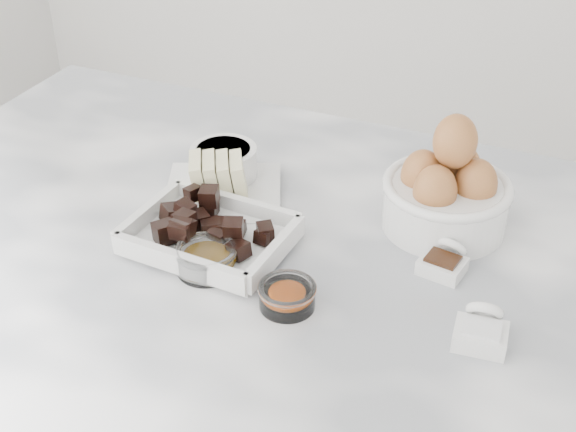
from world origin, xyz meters
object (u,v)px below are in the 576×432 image
object	(u,v)px
sugar_ramekin	(224,164)
honey_bowl	(206,259)
butter_plate	(221,185)
zest_bowl	(287,295)
salt_spoon	(481,330)
egg_bowl	(447,192)
chocolate_dish	(210,231)
vanilla_spoon	(445,261)

from	to	relation	value
sugar_ramekin	honey_bowl	world-z (taller)	sugar_ramekin
butter_plate	honey_bowl	size ratio (longest dim) A/B	2.69
zest_bowl	salt_spoon	xyz separation A→B (m)	(0.22, 0.03, -0.00)
zest_bowl	butter_plate	bearing A→B (deg)	135.31
butter_plate	salt_spoon	world-z (taller)	butter_plate
zest_bowl	honey_bowl	bearing A→B (deg)	169.08
sugar_ramekin	zest_bowl	distance (m)	0.29
sugar_ramekin	egg_bowl	world-z (taller)	egg_bowl
salt_spoon	honey_bowl	bearing A→B (deg)	-178.32
chocolate_dish	egg_bowl	distance (m)	0.32
butter_plate	vanilla_spoon	bearing A→B (deg)	-6.14
vanilla_spoon	salt_spoon	distance (m)	0.13
zest_bowl	vanilla_spoon	distance (m)	0.21
butter_plate	salt_spoon	bearing A→B (deg)	-19.91
egg_bowl	salt_spoon	distance (m)	0.23
chocolate_dish	sugar_ramekin	distance (m)	0.16
vanilla_spoon	salt_spoon	xyz separation A→B (m)	(0.07, -0.11, 0.00)
zest_bowl	sugar_ramekin	bearing A→B (deg)	131.80
chocolate_dish	salt_spoon	size ratio (longest dim) A/B	2.81
honey_bowl	zest_bowl	bearing A→B (deg)	-10.92
egg_bowl	zest_bowl	world-z (taller)	egg_bowl
honey_bowl	butter_plate	bearing A→B (deg)	111.31
vanilla_spoon	salt_spoon	world-z (taller)	salt_spoon
egg_bowl	zest_bowl	bearing A→B (deg)	-117.52
egg_bowl	zest_bowl	xyz separation A→B (m)	(-0.12, -0.24, -0.04)
butter_plate	zest_bowl	size ratio (longest dim) A/B	3.04
sugar_ramekin	salt_spoon	size ratio (longest dim) A/B	1.27
butter_plate	egg_bowl	distance (m)	0.31
chocolate_dish	butter_plate	bearing A→B (deg)	110.25
sugar_ramekin	egg_bowl	xyz separation A→B (m)	(0.32, 0.02, 0.02)
zest_bowl	vanilla_spoon	bearing A→B (deg)	43.37
chocolate_dish	sugar_ramekin	bearing A→B (deg)	110.61
chocolate_dish	vanilla_spoon	size ratio (longest dim) A/B	2.96
chocolate_dish	zest_bowl	bearing A→B (deg)	-26.81
chocolate_dish	zest_bowl	distance (m)	0.16
chocolate_dish	sugar_ramekin	size ratio (longest dim) A/B	2.21
sugar_ramekin	honey_bowl	bearing A→B (deg)	-68.64
vanilla_spoon	chocolate_dish	bearing A→B (deg)	-166.22
honey_bowl	salt_spoon	distance (m)	0.34
egg_bowl	chocolate_dish	bearing A→B (deg)	-147.62
chocolate_dish	egg_bowl	xyz separation A→B (m)	(0.27, 0.17, 0.03)
chocolate_dish	vanilla_spoon	xyz separation A→B (m)	(0.29, 0.07, -0.01)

